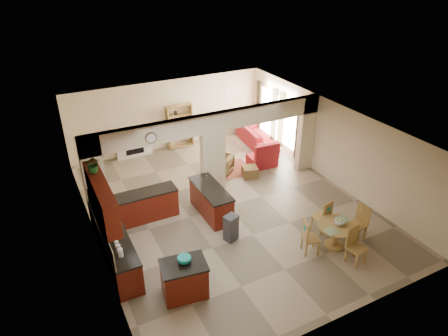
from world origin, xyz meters
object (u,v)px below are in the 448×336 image
dining_table (336,232)px  armchair (222,164)px  kitchen_island (184,279)px  sofa (257,136)px

dining_table → armchair: 5.21m
kitchen_island → armchair: size_ratio=1.54×
sofa → kitchen_island: bearing=144.9°
kitchen_island → sofa: kitchen_island is taller
kitchen_island → armchair: 5.98m
sofa → armchair: (-2.43, -1.54, -0.02)m
kitchen_island → armchair: bearing=63.4°
kitchen_island → armchair: (3.44, 4.90, -0.12)m
sofa → armchair: 2.88m
dining_table → armchair: dining_table is taller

